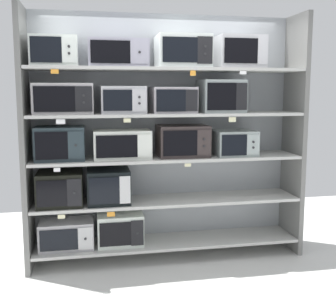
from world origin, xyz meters
name	(u,v)px	position (x,y,z in m)	size (l,w,h in m)	color
back_panel	(164,135)	(0.00, 0.26, 1.28)	(2.94, 0.04, 2.55)	#9EA3A8
upright_left	(25,141)	(-1.40, 0.00, 1.28)	(0.05, 0.48, 2.55)	slate
upright_right	(294,135)	(1.40, 0.00, 1.28)	(0.05, 0.48, 2.55)	slate
shelf_0	(168,242)	(0.00, 0.00, 0.17)	(2.74, 0.48, 0.03)	beige
microwave_0	(67,234)	(-1.04, 0.00, 0.32)	(0.54, 0.34, 0.28)	#A5A4A7
microwave_1	(120,229)	(-0.51, 0.00, 0.34)	(0.46, 0.34, 0.32)	silver
shelf_1	(168,200)	(0.00, 0.00, 0.62)	(2.74, 0.48, 0.03)	beige
microwave_2	(60,188)	(-1.09, 0.00, 0.80)	(0.44, 0.44, 0.33)	black
microwave_3	(108,186)	(-0.62, 0.00, 0.80)	(0.42, 0.42, 0.34)	black
price_tag_0	(61,217)	(-1.07, -0.25, 0.58)	(0.07, 0.00, 0.04)	beige
price_tag_1	(111,214)	(-0.61, -0.25, 0.57)	(0.08, 0.00, 0.04)	orange
shelf_2	(168,158)	(0.00, 0.00, 1.07)	(2.74, 0.48, 0.03)	beige
microwave_4	(60,143)	(-1.08, 0.00, 1.25)	(0.47, 0.36, 0.33)	#273439
microwave_5	(122,144)	(-0.47, 0.00, 1.22)	(0.57, 0.35, 0.28)	silver
microwave_6	(183,141)	(0.15, 0.00, 1.24)	(0.51, 0.39, 0.32)	#352C2B
microwave_7	(234,143)	(0.71, 0.00, 1.21)	(0.42, 0.42, 0.26)	#9AA7A4
price_tag_2	(57,170)	(-1.10, -0.25, 1.03)	(0.06, 0.00, 0.04)	white
price_tag_3	(188,165)	(0.15, -0.25, 1.03)	(0.06, 0.00, 0.03)	beige
shelf_3	(168,114)	(0.00, 0.00, 1.52)	(2.74, 0.48, 0.03)	beige
microwave_8	(64,99)	(-1.03, 0.00, 1.68)	(0.56, 0.36, 0.30)	#B9B4B6
microwave_9	(123,100)	(-0.46, 0.00, 1.67)	(0.43, 0.42, 0.27)	#B7B7BC
microwave_10	(173,100)	(0.05, 0.00, 1.66)	(0.44, 0.40, 0.26)	#B7B0B6
microwave_11	(221,96)	(0.56, 0.00, 1.70)	(0.44, 0.40, 0.33)	#98A4A3
price_tag_4	(61,122)	(-1.05, -0.25, 1.48)	(0.08, 0.00, 0.04)	white
price_tag_5	(127,120)	(-0.44, -0.25, 1.48)	(0.07, 0.00, 0.04)	beige
price_tag_6	(232,120)	(0.60, -0.25, 1.47)	(0.07, 0.00, 0.05)	beige
shelf_4	(168,69)	(0.00, 0.00, 1.97)	(2.74, 0.48, 0.03)	beige
microwave_12	(55,52)	(-1.10, 0.00, 2.12)	(0.43, 0.43, 0.28)	silver
microwave_13	(118,53)	(-0.50, 0.00, 2.12)	(0.58, 0.36, 0.27)	#9E9CAE
microwave_14	(182,52)	(0.15, 0.00, 2.14)	(0.52, 0.44, 0.32)	silver
microwave_15	(239,53)	(0.74, 0.00, 2.15)	(0.48, 0.41, 0.33)	#BBBBC0
price_tag_7	(55,71)	(-1.08, -0.25, 1.93)	(0.07, 0.00, 0.04)	orange
price_tag_8	(193,73)	(0.20, -0.25, 1.92)	(0.05, 0.00, 0.05)	orange
price_tag_9	(243,73)	(0.70, -0.25, 1.93)	(0.07, 0.00, 0.03)	white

